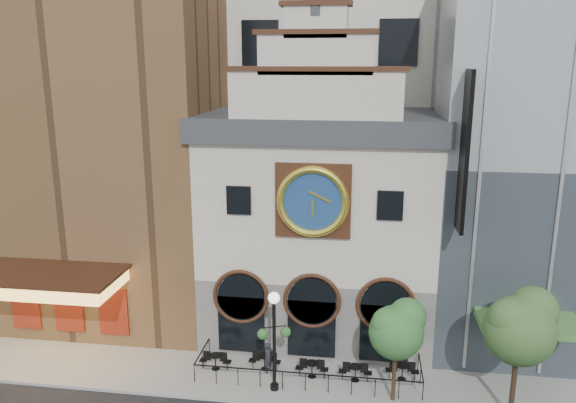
# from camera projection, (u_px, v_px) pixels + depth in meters

# --- Properties ---
(sidewalk) EXTENTS (44.00, 5.00, 0.15)m
(sidewalk) POSITION_uv_depth(u_px,v_px,m) (308.00, 377.00, 27.20)
(sidewalk) COLOR gray
(sidewalk) RESTS_ON ground
(clock_building) EXTENTS (12.60, 8.78, 18.65)m
(clock_building) POSITION_uv_depth(u_px,v_px,m) (320.00, 217.00, 30.71)
(clock_building) COLOR #605E5B
(clock_building) RESTS_ON ground
(theater_building) EXTENTS (14.00, 15.60, 25.00)m
(theater_building) POSITION_uv_depth(u_px,v_px,m) (105.00, 102.00, 33.12)
(theater_building) COLOR brown
(theater_building) RESTS_ON ground
(retail_building) EXTENTS (14.00, 14.40, 20.00)m
(retail_building) POSITION_uv_depth(u_px,v_px,m) (565.00, 153.00, 30.16)
(retail_building) COLOR gray
(retail_building) RESTS_ON ground
(cafe_railing) EXTENTS (10.60, 2.60, 0.90)m
(cafe_railing) POSITION_uv_depth(u_px,v_px,m) (308.00, 367.00, 27.08)
(cafe_railing) COLOR black
(cafe_railing) RESTS_ON sidewalk
(bistro_0) EXTENTS (1.58, 0.68, 0.90)m
(bistro_0) POSITION_uv_depth(u_px,v_px,m) (215.00, 361.00, 27.67)
(bistro_0) COLOR black
(bistro_0) RESTS_ON sidewalk
(bistro_1) EXTENTS (1.58, 0.68, 0.90)m
(bistro_1) POSITION_uv_depth(u_px,v_px,m) (265.00, 361.00, 27.64)
(bistro_1) COLOR black
(bistro_1) RESTS_ON sidewalk
(bistro_2) EXTENTS (1.58, 0.68, 0.90)m
(bistro_2) POSITION_uv_depth(u_px,v_px,m) (312.00, 368.00, 26.98)
(bistro_2) COLOR black
(bistro_2) RESTS_ON sidewalk
(bistro_3) EXTENTS (1.58, 0.68, 0.90)m
(bistro_3) POSITION_uv_depth(u_px,v_px,m) (355.00, 372.00, 26.66)
(bistro_3) COLOR black
(bistro_3) RESTS_ON sidewalk
(bistro_4) EXTENTS (1.58, 0.68, 0.90)m
(bistro_4) POSITION_uv_depth(u_px,v_px,m) (402.00, 371.00, 26.76)
(bistro_4) COLOR black
(bistro_4) RESTS_ON sidewalk
(pedestrian) EXTENTS (0.60, 0.66, 1.53)m
(pedestrian) POSITION_uv_depth(u_px,v_px,m) (269.00, 357.00, 27.37)
(pedestrian) COLOR black
(pedestrian) RESTS_ON sidewalk
(lamppost) EXTENTS (1.49, 0.85, 4.84)m
(lamppost) POSITION_uv_depth(u_px,v_px,m) (274.00, 330.00, 25.34)
(lamppost) COLOR black
(lamppost) RESTS_ON sidewalk
(tree_left) EXTENTS (2.49, 2.40, 4.79)m
(tree_left) POSITION_uv_depth(u_px,v_px,m) (397.00, 328.00, 24.44)
(tree_left) COLOR #382619
(tree_left) RESTS_ON sidewalk
(tree_right) EXTENTS (3.03, 2.92, 5.84)m
(tree_right) POSITION_uv_depth(u_px,v_px,m) (521.00, 325.00, 23.04)
(tree_right) COLOR #382619
(tree_right) RESTS_ON sidewalk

